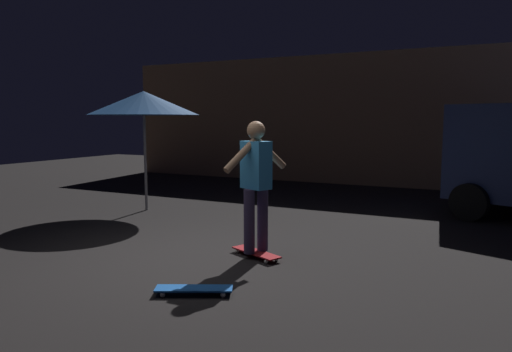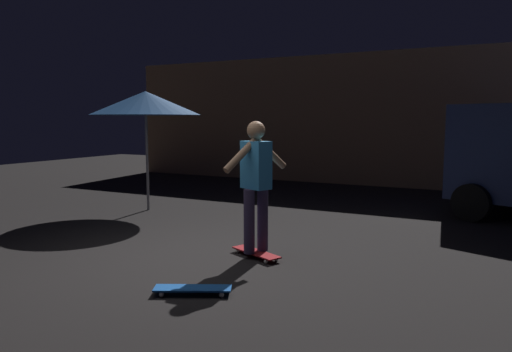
{
  "view_description": "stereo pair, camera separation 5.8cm",
  "coord_description": "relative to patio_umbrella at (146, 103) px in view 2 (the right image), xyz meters",
  "views": [
    {
      "loc": [
        3.42,
        -4.83,
        1.75
      ],
      "look_at": [
        0.73,
        0.54,
        1.05
      ],
      "focal_mm": 33.62,
      "sensor_mm": 36.0,
      "label": 1
    },
    {
      "loc": [
        3.47,
        -4.8,
        1.75
      ],
      "look_at": [
        0.73,
        0.54,
        1.05
      ],
      "focal_mm": 33.62,
      "sensor_mm": 36.0,
      "label": 2
    }
  ],
  "objects": [
    {
      "name": "ground_plane",
      "position": [
        2.63,
        -2.47,
        -2.07
      ],
      "size": [
        28.0,
        28.0,
        0.0
      ],
      "primitive_type": "plane",
      "color": "black"
    },
    {
      "name": "low_building",
      "position": [
        1.33,
        6.97,
        -0.31
      ],
      "size": [
        11.67,
        3.1,
        3.53
      ],
      "color": "#AD7F56",
      "rests_on": "ground_plane"
    },
    {
      "name": "patio_umbrella",
      "position": [
        0.0,
        0.0,
        0.0
      ],
      "size": [
        2.1,
        2.1,
        2.3
      ],
      "color": "slate",
      "rests_on": "ground_plane"
    },
    {
      "name": "skateboard_ridden",
      "position": [
        3.37,
        -1.93,
        -2.02
      ],
      "size": [
        0.79,
        0.5,
        0.07
      ],
      "color": "#AD1E23",
      "rests_on": "ground_plane"
    },
    {
      "name": "skateboard_spare",
      "position": [
        3.4,
        -3.41,
        -2.02
      ],
      "size": [
        0.79,
        0.52,
        0.07
      ],
      "color": "#1959B2",
      "rests_on": "ground_plane"
    },
    {
      "name": "skater",
      "position": [
        3.37,
        -1.93,
        -1.04
      ],
      "size": [
        0.49,
        0.93,
        1.67
      ],
      "color": "#382D4C",
      "rests_on": "skateboard_ridden"
    }
  ]
}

